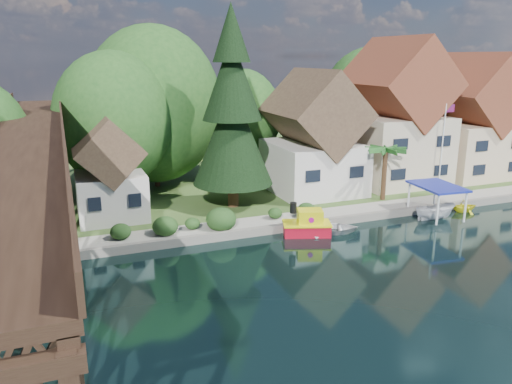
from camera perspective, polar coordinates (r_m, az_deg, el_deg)
ground at (r=30.18m, az=8.66°, el=-9.46°), size 140.00×140.00×0.00m
bank at (r=60.55m, az=-7.48°, el=3.42°), size 140.00×52.00×0.50m
seawall at (r=38.38m, az=7.96°, el=-3.46°), size 60.00×0.40×0.62m
promenade at (r=40.34m, az=9.56°, el=-2.27°), size 50.00×2.60×0.06m
trestle_bridge at (r=29.73m, az=-24.44°, el=-0.12°), size 4.12×44.18×9.30m
house_left at (r=45.44m, az=6.60°, el=5.79°), size 7.64×8.64×11.02m
house_center at (r=50.47m, az=15.54°, el=7.75°), size 8.65×9.18×13.89m
house_right at (r=56.01m, az=23.28°, el=7.10°), size 8.15×8.64×12.45m
shed at (r=39.20m, az=-16.35°, el=1.80°), size 5.09×5.40×7.85m
bg_trees at (r=47.60m, az=-2.81°, el=8.91°), size 49.90×13.30×10.57m
shrubs at (r=36.01m, az=-5.04°, el=-3.09°), size 15.76×2.47×1.70m
conifer at (r=39.98m, az=-2.74°, el=9.04°), size 6.51×6.51×16.02m
palm_tree at (r=43.78m, az=14.61°, el=4.53°), size 4.55×4.55×4.87m
flagpole at (r=48.51m, az=20.71°, el=5.81°), size 1.23×0.32×7.98m
tugboat at (r=36.34m, az=5.89°, el=-3.75°), size 3.86×2.91×2.49m
boat_white_a at (r=37.11m, az=8.61°, el=-3.97°), size 4.75×4.07×0.83m
boat_canopy at (r=41.83m, az=19.85°, el=-1.39°), size 3.62×4.60×2.80m
boat_yellow at (r=44.91m, az=22.71°, el=-1.37°), size 2.51×2.24×1.20m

